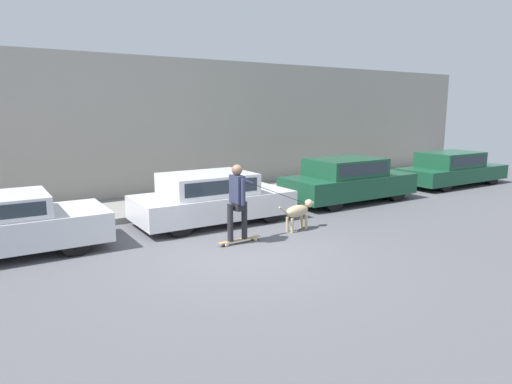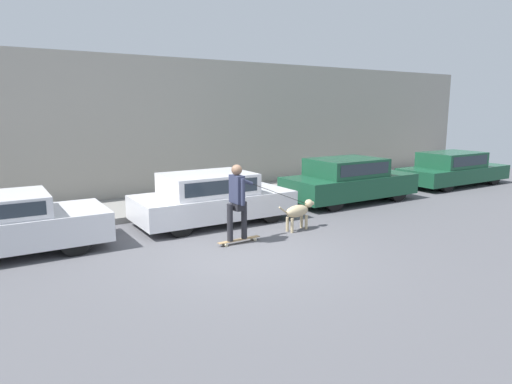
{
  "view_description": "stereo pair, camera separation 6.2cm",
  "coord_description": "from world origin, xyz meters",
  "px_view_note": "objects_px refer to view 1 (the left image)",
  "views": [
    {
      "loc": [
        -4.67,
        -7.45,
        2.92
      ],
      "look_at": [
        1.23,
        1.33,
        0.95
      ],
      "focal_mm": 32.0,
      "sensor_mm": 36.0,
      "label": 1
    },
    {
      "loc": [
        -4.62,
        -7.49,
        2.92
      ],
      "look_at": [
        1.23,
        1.33,
        0.95
      ],
      "focal_mm": 32.0,
      "sensor_mm": 36.0,
      "label": 2
    }
  ],
  "objects_px": {
    "parked_car_1": "(212,199)",
    "skateboarder": "(238,198)",
    "dog": "(298,211)",
    "parked_car_3": "(452,169)",
    "fire_hydrant": "(380,178)",
    "parked_car_2": "(348,181)"
  },
  "relations": [
    {
      "from": "parked_car_2",
      "to": "skateboarder",
      "type": "relative_size",
      "value": 1.63
    },
    {
      "from": "dog",
      "to": "fire_hydrant",
      "type": "xyz_separation_m",
      "value": [
        5.96,
        2.67,
        -0.06
      ]
    },
    {
      "from": "dog",
      "to": "parked_car_3",
      "type": "bearing_deg",
      "value": 3.74
    },
    {
      "from": "parked_car_3",
      "to": "skateboarder",
      "type": "distance_m",
      "value": 10.86
    },
    {
      "from": "parked_car_3",
      "to": "skateboarder",
      "type": "relative_size",
      "value": 1.75
    },
    {
      "from": "parked_car_1",
      "to": "parked_car_2",
      "type": "xyz_separation_m",
      "value": [
        4.82,
        -0.0,
        0.04
      ]
    },
    {
      "from": "parked_car_2",
      "to": "fire_hydrant",
      "type": "height_order",
      "value": "parked_car_2"
    },
    {
      "from": "parked_car_1",
      "to": "dog",
      "type": "bearing_deg",
      "value": -50.11
    },
    {
      "from": "parked_car_3",
      "to": "parked_car_2",
      "type": "bearing_deg",
      "value": -178.28
    },
    {
      "from": "fire_hydrant",
      "to": "parked_car_1",
      "type": "bearing_deg",
      "value": -173.09
    },
    {
      "from": "parked_car_1",
      "to": "skateboarder",
      "type": "bearing_deg",
      "value": -99.93
    },
    {
      "from": "dog",
      "to": "fire_hydrant",
      "type": "height_order",
      "value": "fire_hydrant"
    },
    {
      "from": "parked_car_2",
      "to": "fire_hydrant",
      "type": "bearing_deg",
      "value": 21.04
    },
    {
      "from": "parked_car_1",
      "to": "dog",
      "type": "height_order",
      "value": "parked_car_1"
    },
    {
      "from": "skateboarder",
      "to": "fire_hydrant",
      "type": "xyz_separation_m",
      "value": [
        7.75,
        2.81,
        -0.6
      ]
    },
    {
      "from": "dog",
      "to": "fire_hydrant",
      "type": "distance_m",
      "value": 6.53
    },
    {
      "from": "parked_car_2",
      "to": "skateboarder",
      "type": "bearing_deg",
      "value": -158.1
    },
    {
      "from": "parked_car_3",
      "to": "fire_hydrant",
      "type": "distance_m",
      "value": 3.07
    },
    {
      "from": "parked_car_2",
      "to": "skateboarder",
      "type": "distance_m",
      "value": 5.57
    },
    {
      "from": "parked_car_1",
      "to": "skateboarder",
      "type": "distance_m",
      "value": 2.0
    },
    {
      "from": "fire_hydrant",
      "to": "parked_car_2",
      "type": "bearing_deg",
      "value": -160.62
    },
    {
      "from": "parked_car_1",
      "to": "skateboarder",
      "type": "xyz_separation_m",
      "value": [
        -0.4,
        -1.92,
        0.37
      ]
    }
  ]
}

